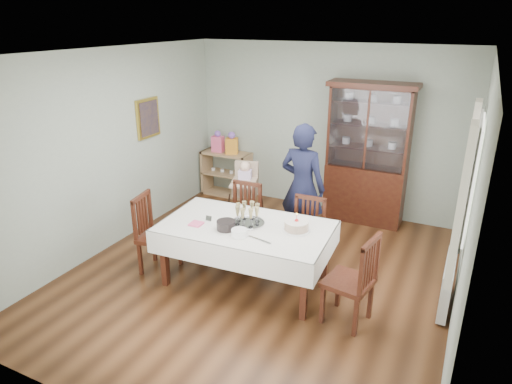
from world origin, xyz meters
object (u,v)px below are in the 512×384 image
Objects in this scene: woman at (302,187)px; high_chair at (245,203)px; chair_far_right at (304,250)px; china_cabinet at (368,152)px; chair_end_right at (349,296)px; dining_table at (246,254)px; champagne_tray at (248,218)px; chair_far_left at (242,234)px; gift_bag_pink at (218,142)px; sideboard at (227,174)px; gift_bag_orange at (232,144)px; chair_end_left at (159,248)px; birthday_cake at (296,226)px.

high_chair is (-0.96, 0.16, -0.47)m from woman.
high_chair is (-1.24, 0.76, 0.14)m from chair_far_right.
chair_end_right is (0.50, -2.68, -0.82)m from china_cabinet.
champagne_tray is at bearing 89.59° from dining_table.
china_cabinet is at bearing -108.38° from woman.
chair_far_left is 2.42× the size of champagne_tray.
chair_far_right is 0.94m from champagne_tray.
champagne_tray is at bearing -52.96° from gift_bag_pink.
china_cabinet is at bearing -0.49° from sideboard.
high_chair is (-0.31, 0.72, 0.13)m from chair_far_left.
chair_far_left is (-0.39, 0.63, -0.09)m from dining_table.
chair_far_left is 1.03× the size of chair_far_right.
woman is 4.53× the size of gift_bag_orange.
woman reaches higher than high_chair.
gift_bag_orange is at bearing -123.34° from chair_end_right.
chair_far_right is at bearing 47.33° from dining_table.
chair_end_left is 0.98× the size of chair_end_right.
woman reaches higher than chair_far_right.
woman is 1.08m from high_chair.
chair_far_right is 0.70m from birthday_cake.
dining_table is 1.52m from high_chair.
chair_far_right is 1.13m from chair_end_right.
high_chair is at bearing -49.62° from sideboard.
chair_end_left is 0.57× the size of woman.
chair_end_right reaches higher than champagne_tray.
chair_end_left is 1.29m from champagne_tray.
chair_end_left is 2.49× the size of champagne_tray.
chair_far_right is at bearing -125.54° from chair_end_right.
dining_table is at bearing 83.54° from woman.
chair_far_right is (0.92, -0.05, -0.01)m from chair_far_left.
dining_table is 2.70m from china_cabinet.
champagne_tray reaches higher than chair_far_left.
sideboard is 0.95× the size of chair_far_right.
china_cabinet is at bearing 70.97° from champagne_tray.
high_chair is (-0.70, 1.35, 0.03)m from dining_table.
china_cabinet reaches higher than chair_end_right.
dining_table is 2.29× the size of sideboard.
sideboard is at bearing 171.19° from gift_bag_orange.
chair_far_right is at bearing -40.76° from sideboard.
dining_table is 1.16× the size of woman.
chair_far_left is at bearing -51.96° from gift_bag_pink.
chair_far_right is at bearing -38.57° from gift_bag_pink.
china_cabinet is 2.85m from chair_end_right.
champagne_tray is at bearing -57.49° from gift_bag_orange.
woman is 4.39× the size of champagne_tray.
china_cabinet is at bearing -0.04° from gift_bag_orange.
gift_bag_pink is at bearing -25.61° from woman.
chair_end_left is at bearing -156.39° from chair_far_right.
woman is at bearing -114.23° from china_cabinet.
gift_bag_orange is (-1.54, 2.46, 0.59)m from dining_table.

